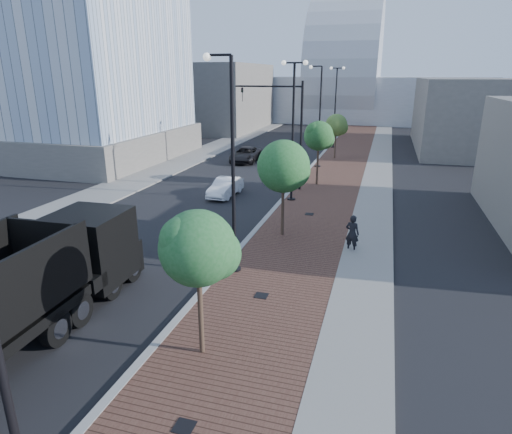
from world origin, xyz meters
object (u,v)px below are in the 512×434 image
(dump_truck, at_px, (32,290))
(pedestrian, at_px, (352,233))
(white_sedan, at_px, (225,187))
(dark_car_mid, at_px, (246,155))

(dump_truck, distance_m, pedestrian, 14.17)
(white_sedan, bearing_deg, dark_car_mid, 103.46)
(dump_truck, height_order, dark_car_mid, dump_truck)
(white_sedan, distance_m, dark_car_mid, 13.22)
(white_sedan, height_order, dark_car_mid, dark_car_mid)
(white_sedan, xyz_separation_m, dark_car_mid, (-2.62, 12.95, 0.06))
(dump_truck, bearing_deg, white_sedan, 87.65)
(dark_car_mid, bearing_deg, pedestrian, -62.55)
(dump_truck, xyz_separation_m, pedestrian, (9.67, 10.34, -0.63))
(dark_car_mid, height_order, pedestrian, pedestrian)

